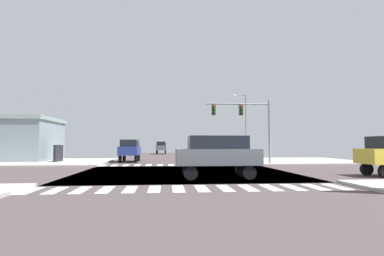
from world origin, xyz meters
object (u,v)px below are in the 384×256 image
at_px(traffic_signal_mast, 244,117).
at_px(bank_building, 3,139).
at_px(suv_farside_2, 161,147).
at_px(suv_nearside_1, 217,153).
at_px(suv_crossing_3, 130,149).
at_px(street_lamp, 244,121).

height_order(traffic_signal_mast, bank_building, traffic_signal_mast).
distance_m(traffic_signal_mast, suv_farside_2, 31.95).
xyz_separation_m(suv_nearside_1, suv_crossing_3, (-6.59, 16.04, 0.00)).
bearing_deg(suv_farside_2, suv_crossing_3, 83.32).
bearing_deg(traffic_signal_mast, street_lamp, 75.36).
bearing_deg(suv_nearside_1, suv_farside_2, 4.93).
bearing_deg(suv_nearside_1, suv_crossing_3, 22.35).
xyz_separation_m(street_lamp, suv_farside_2, (-9.97, 23.28, -3.26)).
relative_size(bank_building, suv_crossing_3, 2.70).
bearing_deg(suv_nearside_1, traffic_signal_mast, -22.12).
relative_size(traffic_signal_mast, suv_farside_2, 1.32).
distance_m(traffic_signal_mast, street_lamp, 7.75).
height_order(street_lamp, suv_nearside_1, street_lamp).
height_order(traffic_signal_mast, suv_crossing_3, traffic_signal_mast).
xyz_separation_m(traffic_signal_mast, bank_building, (-24.82, 7.02, -2.04)).
distance_m(traffic_signal_mast, suv_nearside_1, 12.13).
relative_size(street_lamp, suv_farside_2, 1.69).
bearing_deg(traffic_signal_mast, suv_farside_2, 104.60).
xyz_separation_m(street_lamp, suv_nearside_1, (-6.38, -18.38, -3.26)).
relative_size(traffic_signal_mast, suv_nearside_1, 1.32).
height_order(suv_nearside_1, suv_crossing_3, same).
bearing_deg(suv_crossing_3, bank_building, -7.68).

